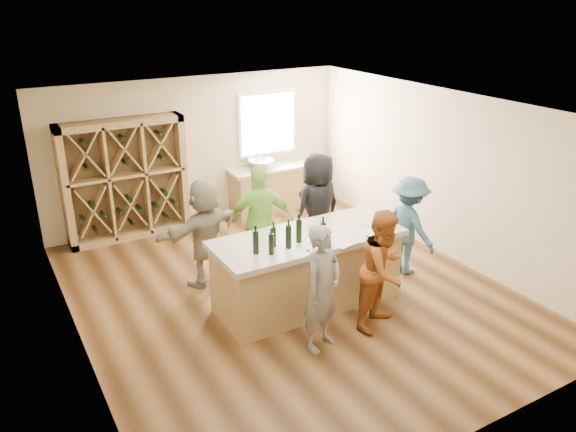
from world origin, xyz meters
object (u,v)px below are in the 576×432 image
wine_rack (126,180)px  person_server (409,226)px  wine_bottle_d (289,237)px  wine_bottle_e (299,230)px  person_near_right (384,269)px  person_near_left (322,288)px  person_far_right (318,208)px  person_far_left (205,232)px  sink (261,164)px  tasting_counter_base (307,272)px  wine_bottle_b (271,244)px  wine_bottle_c (274,237)px  person_far_mid (261,221)px  wine_bottle_f (323,232)px  wine_bottle_a (256,242)px

wine_rack → person_server: size_ratio=1.38×
wine_bottle_d → wine_bottle_e: bearing=24.1°
person_near_right → person_near_left: bearing=158.2°
person_far_right → person_far_left: person_far_right is taller
sink → tasting_counter_base: size_ratio=0.21×
tasting_counter_base → wine_rack: bearing=112.9°
wine_bottle_b → wine_bottle_d: 0.30m
person_server → wine_bottle_e: bearing=92.1°
tasting_counter_base → wine_bottle_d: 0.89m
person_near_right → tasting_counter_base: bearing=97.7°
wine_bottle_c → person_far_right: size_ratio=0.15×
sink → person_far_right: person_far_right is taller
person_far_mid → wine_bottle_f: 1.54m
wine_bottle_e → wine_bottle_a: bearing=-177.3°
tasting_counter_base → person_server: bearing=2.0°
wine_bottle_f → person_far_right: bearing=59.3°
sink → person_far_left: size_ratio=0.32×
person_far_mid → person_server: bearing=169.4°
wine_bottle_e → person_far_mid: 1.35m
person_server → person_far_mid: 2.34m
person_near_left → person_far_right: size_ratio=0.91×
person_near_left → wine_bottle_d: bearing=69.9°
person_server → person_far_right: (-1.02, 1.09, 0.13)m
wine_bottle_b → wine_bottle_f: 0.78m
sink → wine_bottle_d: wine_bottle_d is taller
sink → wine_bottle_c: wine_bottle_c is taller
person_far_mid → wine_bottle_c: bearing=88.1°
sink → person_near_right: 4.63m
tasting_counter_base → wine_bottle_b: wine_bottle_b is taller
tasting_counter_base → person_far_mid: 1.26m
tasting_counter_base → wine_bottle_f: (0.05, -0.30, 0.73)m
person_server → sink: bearing=9.8°
wine_bottle_e → person_server: person_server is taller
person_server → person_far_mid: size_ratio=0.89×
wine_bottle_b → person_server: (2.66, 0.34, -0.42)m
wine_bottle_a → wine_bottle_e: wine_bottle_e is taller
tasting_counter_base → wine_bottle_d: bearing=-154.0°
wine_bottle_e → person_far_right: person_far_right is taller
sink → person_far_mid: size_ratio=0.30×
tasting_counter_base → person_far_mid: (-0.13, 1.19, 0.40)m
sink → wine_bottle_f: 4.08m
wine_bottle_d → wine_bottle_e: (0.22, 0.10, 0.00)m
person_near_left → person_near_right: person_near_left is taller
wine_rack → wine_bottle_b: (0.84, -3.96, 0.12)m
person_near_right → sink: bearing=59.8°
person_far_left → wine_bottle_b: bearing=84.9°
wine_bottle_f → person_far_left: bearing=122.8°
tasting_counter_base → wine_bottle_e: 0.79m
person_far_left → person_near_right: bearing=109.7°
person_far_mid → wine_bottle_f: (0.18, -1.49, 0.33)m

